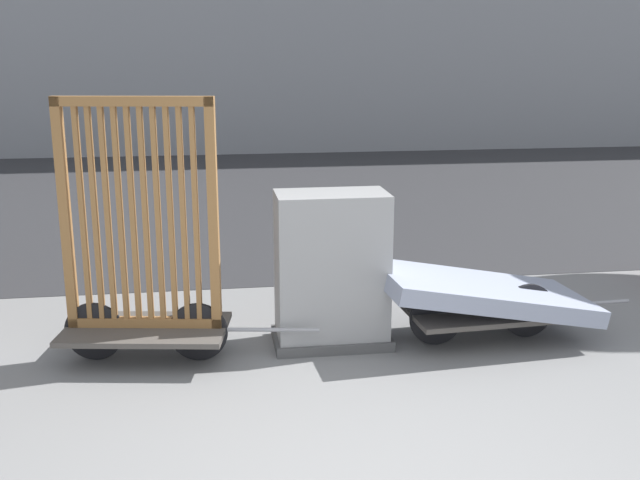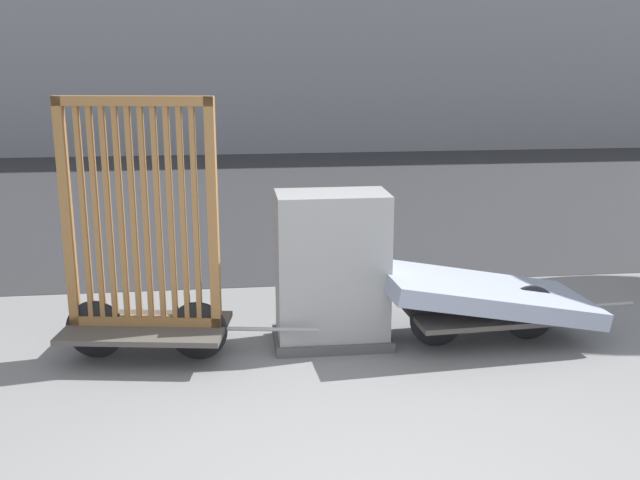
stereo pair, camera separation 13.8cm
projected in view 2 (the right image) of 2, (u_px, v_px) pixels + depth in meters
name	position (u px, v px, depth m)	size (l,w,h in m)	color
road_strip	(271.00, 194.00, 12.22)	(56.00, 9.91, 0.01)	#2D2D30
bike_cart_with_bedframe	(144.00, 268.00, 5.52)	(1.94, 0.87, 1.96)	#4C4742
bike_cart_with_mattress	(486.00, 297.00, 5.92)	(2.18, 0.99, 0.63)	#4C4742
utility_cabinet	(332.00, 275.00, 5.85)	(0.92, 0.55, 1.22)	#4C4C4C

